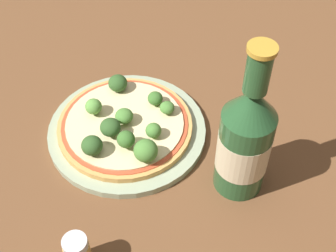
% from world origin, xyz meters
% --- Properties ---
extents(ground_plane, '(3.00, 3.00, 0.00)m').
position_xyz_m(ground_plane, '(0.00, 0.00, 0.00)').
color(ground_plane, brown).
extents(plate, '(0.25, 0.25, 0.01)m').
position_xyz_m(plate, '(0.02, -0.00, 0.01)').
color(plate, '#93A384').
rests_on(plate, ground_plane).
extents(pizza, '(0.21, 0.21, 0.01)m').
position_xyz_m(pizza, '(0.02, -0.00, 0.02)').
color(pizza, tan).
rests_on(pizza, plate).
extents(broccoli_floret_0, '(0.04, 0.04, 0.03)m').
position_xyz_m(broccoli_floret_0, '(0.06, -0.07, 0.04)').
color(broccoli_floret_0, '#7A9E5B').
rests_on(broccoli_floret_0, pizza).
extents(broccoli_floret_1, '(0.02, 0.02, 0.02)m').
position_xyz_m(broccoli_floret_1, '(0.06, -0.03, 0.04)').
color(broccoli_floret_1, '#7A9E5B').
rests_on(broccoli_floret_1, pizza).
extents(broccoli_floret_2, '(0.02, 0.02, 0.02)m').
position_xyz_m(broccoli_floret_2, '(0.06, 0.04, 0.04)').
color(broccoli_floret_2, '#7A9E5B').
rests_on(broccoli_floret_2, pizza).
extents(broccoli_floret_3, '(0.03, 0.03, 0.02)m').
position_xyz_m(broccoli_floret_3, '(0.02, 0.00, 0.04)').
color(broccoli_floret_3, '#7A9E5B').
rests_on(broccoli_floret_3, pizza).
extents(broccoli_floret_4, '(0.03, 0.03, 0.03)m').
position_xyz_m(broccoli_floret_4, '(-0.00, 0.07, 0.04)').
color(broccoli_floret_4, '#7A9E5B').
rests_on(broccoli_floret_4, pizza).
extents(broccoli_floret_5, '(0.03, 0.03, 0.03)m').
position_xyz_m(broccoli_floret_5, '(-0.00, -0.03, 0.04)').
color(broccoli_floret_5, '#7A9E5B').
rests_on(broccoli_floret_5, pizza).
extents(broccoli_floret_6, '(0.03, 0.03, 0.03)m').
position_xyz_m(broccoli_floret_6, '(-0.03, 0.02, 0.04)').
color(broccoli_floret_6, '#7A9E5B').
rests_on(broccoli_floret_6, pizza).
extents(broccoli_floret_7, '(0.03, 0.03, 0.03)m').
position_xyz_m(broccoli_floret_7, '(0.03, -0.05, 0.04)').
color(broccoli_floret_7, '#7A9E5B').
rests_on(broccoli_floret_7, pizza).
extents(broccoli_floret_8, '(0.02, 0.02, 0.02)m').
position_xyz_m(broccoli_floret_8, '(0.08, 0.02, 0.04)').
color(broccoli_floret_8, '#7A9E5B').
rests_on(broccoli_floret_8, pizza).
extents(broccoli_floret_9, '(0.03, 0.03, 0.03)m').
position_xyz_m(broccoli_floret_9, '(-0.02, -0.06, 0.04)').
color(broccoli_floret_9, '#7A9E5B').
rests_on(broccoli_floret_9, pizza).
extents(beer_bottle, '(0.07, 0.07, 0.25)m').
position_xyz_m(beer_bottle, '(0.19, -0.09, 0.09)').
color(beer_bottle, '#234C28').
rests_on(beer_bottle, ground_plane).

